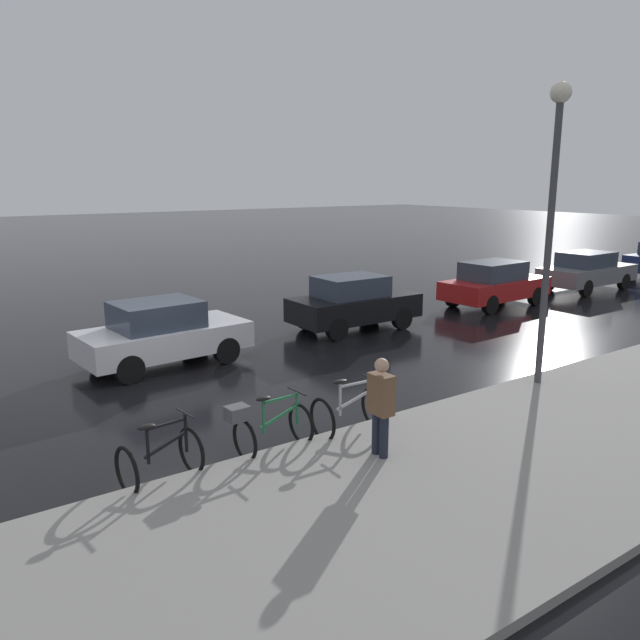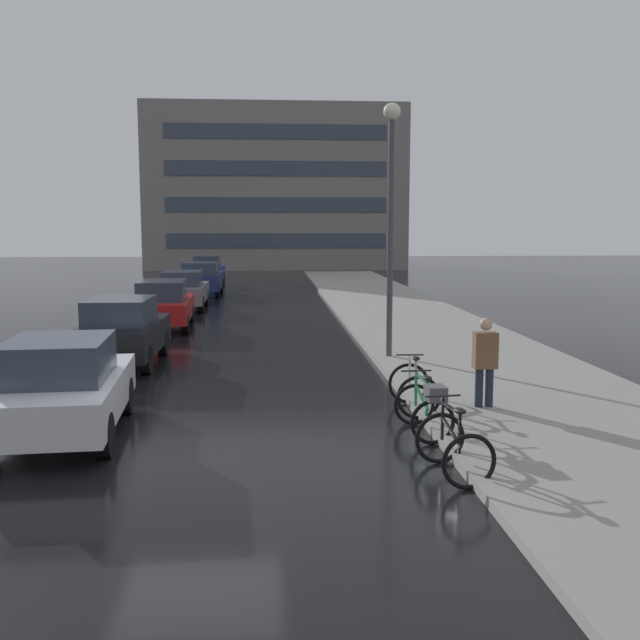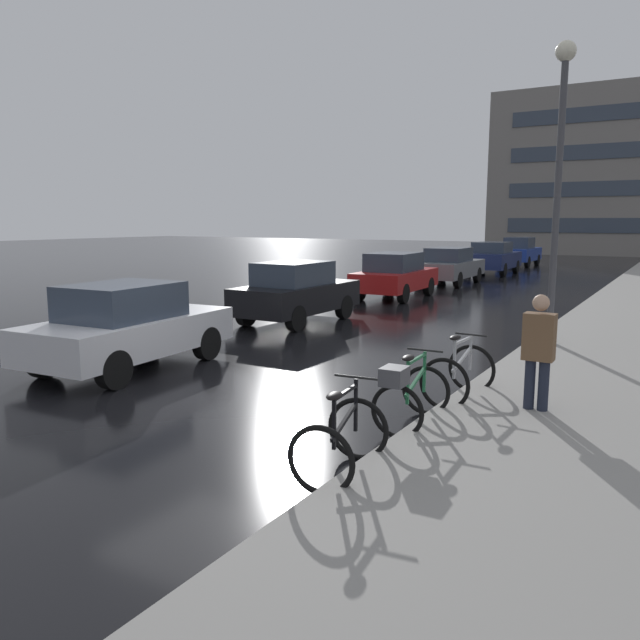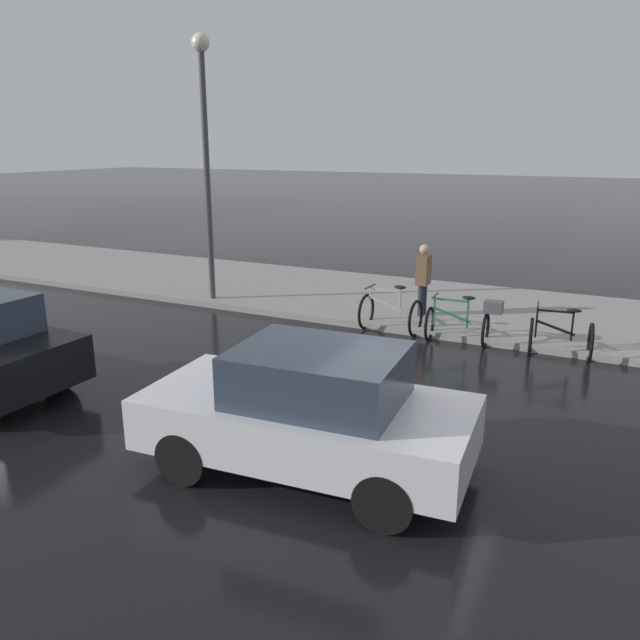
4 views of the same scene
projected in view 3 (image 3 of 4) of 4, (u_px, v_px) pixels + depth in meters
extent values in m
plane|color=black|center=(199.00, 392.00, 9.75)|extent=(140.00, 140.00, 0.00)
torus|color=black|center=(358.00, 429.00, 6.95)|extent=(0.72, 0.15, 0.72)
torus|color=black|center=(321.00, 461.00, 6.03)|extent=(0.72, 0.15, 0.72)
cube|color=black|center=(334.00, 424.00, 6.28)|extent=(0.04, 0.04, 0.53)
cube|color=black|center=(356.00, 405.00, 6.83)|extent=(0.04, 0.04, 0.59)
cube|color=black|center=(346.00, 392.00, 6.52)|extent=(0.11, 0.61, 0.04)
cube|color=black|center=(344.00, 421.00, 6.55)|extent=(0.12, 0.69, 0.25)
ellipsoid|color=black|center=(334.00, 396.00, 6.24)|extent=(0.17, 0.27, 0.07)
cylinder|color=black|center=(356.00, 377.00, 6.78)|extent=(0.50, 0.09, 0.03)
torus|color=black|center=(426.00, 390.00, 8.56)|extent=(0.69, 0.10, 0.69)
torus|color=black|center=(397.00, 412.00, 7.62)|extent=(0.69, 0.10, 0.69)
cube|color=#237042|center=(408.00, 382.00, 7.88)|extent=(0.04, 0.04, 0.57)
cube|color=#237042|center=(424.00, 372.00, 8.45)|extent=(0.04, 0.04, 0.56)
cube|color=#237042|center=(417.00, 359.00, 8.12)|extent=(0.07, 0.65, 0.04)
cube|color=#237042|center=(416.00, 381.00, 8.15)|extent=(0.07, 0.74, 0.27)
ellipsoid|color=black|center=(408.00, 358.00, 7.83)|extent=(0.15, 0.27, 0.07)
cylinder|color=black|center=(425.00, 350.00, 8.40)|extent=(0.50, 0.05, 0.03)
cube|color=#4C4C51|center=(394.00, 376.00, 7.44)|extent=(0.30, 0.35, 0.22)
torus|color=black|center=(472.00, 369.00, 9.67)|extent=(0.76, 0.09, 0.76)
torus|color=black|center=(444.00, 384.00, 8.77)|extent=(0.76, 0.09, 0.76)
cube|color=#ADAFB5|center=(454.00, 359.00, 9.02)|extent=(0.04, 0.04, 0.58)
cube|color=#ADAFB5|center=(470.00, 353.00, 9.56)|extent=(0.04, 0.04, 0.53)
cube|color=#ADAFB5|center=(463.00, 340.00, 9.25)|extent=(0.06, 0.66, 0.04)
cube|color=#ADAFB5|center=(462.00, 359.00, 9.27)|extent=(0.07, 0.75, 0.27)
ellipsoid|color=black|center=(455.00, 338.00, 8.97)|extent=(0.15, 0.27, 0.07)
cylinder|color=black|center=(471.00, 335.00, 9.52)|extent=(0.50, 0.05, 0.03)
cube|color=silver|center=(130.00, 334.00, 11.23)|extent=(2.07, 3.99, 0.62)
cube|color=#2D3847|center=(122.00, 301.00, 10.99)|extent=(1.60, 1.99, 0.62)
cylinder|color=black|center=(143.00, 336.00, 12.69)|extent=(0.26, 0.65, 0.64)
cylinder|color=black|center=(207.00, 343.00, 11.97)|extent=(0.26, 0.65, 0.64)
cylinder|color=black|center=(44.00, 360.00, 10.58)|extent=(0.26, 0.65, 0.64)
cylinder|color=black|center=(114.00, 370.00, 9.86)|extent=(0.26, 0.65, 0.64)
cube|color=black|center=(297.00, 297.00, 16.32)|extent=(1.75, 3.82, 0.68)
cube|color=#2D3847|center=(293.00, 273.00, 16.10)|extent=(1.42, 1.96, 0.59)
cylinder|color=black|center=(298.00, 303.00, 17.76)|extent=(0.23, 0.64, 0.64)
cylinder|color=black|center=(344.00, 307.00, 16.98)|extent=(0.23, 0.64, 0.64)
cylinder|color=black|center=(246.00, 313.00, 15.78)|extent=(0.23, 0.64, 0.64)
cylinder|color=black|center=(296.00, 318.00, 15.00)|extent=(0.23, 0.64, 0.64)
cube|color=#AD1919|center=(395.00, 279.00, 21.47)|extent=(1.93, 4.11, 0.62)
cube|color=#2D3847|center=(394.00, 262.00, 21.23)|extent=(1.52, 2.15, 0.61)
cylinder|color=black|center=(388.00, 284.00, 22.97)|extent=(0.25, 0.65, 0.64)
cylinder|color=black|center=(429.00, 286.00, 22.24)|extent=(0.25, 0.65, 0.64)
cylinder|color=black|center=(360.00, 291.00, 20.80)|extent=(0.25, 0.65, 0.64)
cylinder|color=black|center=(403.00, 293.00, 20.07)|extent=(0.25, 0.65, 0.64)
cube|color=slate|center=(450.00, 269.00, 26.15)|extent=(1.85, 4.33, 0.64)
cube|color=#2D3847|center=(449.00, 254.00, 25.90)|extent=(1.50, 2.09, 0.57)
cylinder|color=black|center=(442.00, 273.00, 27.73)|extent=(0.23, 0.64, 0.64)
cylinder|color=black|center=(477.00, 275.00, 26.94)|extent=(0.23, 0.64, 0.64)
cylinder|color=black|center=(420.00, 278.00, 25.45)|extent=(0.23, 0.64, 0.64)
cylinder|color=black|center=(458.00, 280.00, 24.67)|extent=(0.23, 0.64, 0.64)
cube|color=navy|center=(492.00, 260.00, 30.99)|extent=(1.96, 3.95, 0.74)
cube|color=#2D3847|center=(492.00, 247.00, 30.75)|extent=(1.60, 1.82, 0.53)
cylinder|color=black|center=(482.00, 265.00, 32.52)|extent=(0.22, 0.64, 0.64)
cylinder|color=black|center=(516.00, 267.00, 31.64)|extent=(0.22, 0.64, 0.64)
cylinder|color=black|center=(467.00, 268.00, 30.45)|extent=(0.22, 0.64, 0.64)
cylinder|color=black|center=(503.00, 270.00, 29.57)|extent=(0.22, 0.64, 0.64)
cube|color=navy|center=(519.00, 254.00, 36.45)|extent=(1.76, 3.72, 0.71)
cube|color=#2D3847|center=(519.00, 243.00, 36.22)|extent=(1.42, 1.74, 0.63)
cylinder|color=black|center=(511.00, 259.00, 37.86)|extent=(0.23, 0.64, 0.64)
cylinder|color=black|center=(537.00, 260.00, 37.08)|extent=(0.23, 0.64, 0.64)
cylinder|color=black|center=(501.00, 261.00, 35.94)|extent=(0.23, 0.64, 0.64)
cylinder|color=black|center=(527.00, 262.00, 35.15)|extent=(0.23, 0.64, 0.64)
cylinder|color=#1E2333|center=(529.00, 389.00, 8.40)|extent=(0.14, 0.14, 0.82)
cylinder|color=#1E2333|center=(543.00, 391.00, 8.31)|extent=(0.14, 0.14, 0.82)
cube|color=brown|center=(539.00, 337.00, 8.24)|extent=(0.40, 0.24, 0.63)
sphere|color=tan|center=(541.00, 303.00, 8.17)|extent=(0.22, 0.22, 0.22)
cylinder|color=#424247|center=(557.00, 209.00, 12.64)|extent=(0.14, 0.14, 5.76)
sphere|color=#F2EACC|center=(566.00, 51.00, 12.15)|extent=(0.40, 0.40, 0.40)
cube|color=gray|center=(633.00, 173.00, 48.48)|extent=(20.06, 9.27, 12.52)
cube|color=#333D4C|center=(622.00, 226.00, 45.17)|extent=(16.45, 0.06, 1.10)
cube|color=#333D4C|center=(625.00, 188.00, 44.74)|extent=(16.45, 0.06, 1.10)
cube|color=#333D4C|center=(628.00, 150.00, 44.32)|extent=(16.45, 0.06, 1.10)
cube|color=#333D4C|center=(631.00, 111.00, 43.89)|extent=(16.45, 0.06, 1.10)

